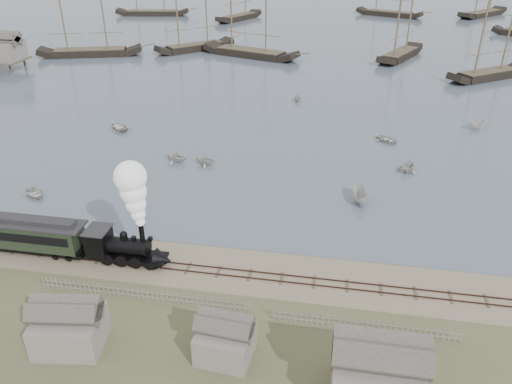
# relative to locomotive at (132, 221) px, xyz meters

# --- Properties ---
(ground) EXTENTS (600.00, 600.00, 0.00)m
(ground) POSITION_rel_locomotive_xyz_m (9.06, 2.00, -4.71)
(ground) COLOR gray
(ground) RESTS_ON ground
(harbor_water) EXTENTS (600.00, 336.00, 0.06)m
(harbor_water) POSITION_rel_locomotive_xyz_m (9.06, 172.00, -4.68)
(harbor_water) COLOR #4C5B6D
(harbor_water) RESTS_ON ground
(rail_track) EXTENTS (120.00, 1.80, 0.16)m
(rail_track) POSITION_rel_locomotive_xyz_m (9.06, 0.00, -4.67)
(rail_track) COLOR #39261F
(rail_track) RESTS_ON ground
(picket_fence_west) EXTENTS (19.00, 0.10, 1.20)m
(picket_fence_west) POSITION_rel_locomotive_xyz_m (2.56, -5.00, -4.71)
(picket_fence_west) COLOR slate
(picket_fence_west) RESTS_ON ground
(picket_fence_east) EXTENTS (15.00, 0.10, 1.20)m
(picket_fence_east) POSITION_rel_locomotive_xyz_m (21.56, -5.50, -4.71)
(picket_fence_east) COLOR slate
(picket_fence_east) RESTS_ON ground
(shed_left) EXTENTS (5.00, 4.00, 4.10)m
(shed_left) POSITION_rel_locomotive_xyz_m (-0.94, -11.00, -4.71)
(shed_left) COLOR slate
(shed_left) RESTS_ON ground
(shed_mid) EXTENTS (4.00, 3.50, 3.60)m
(shed_mid) POSITION_rel_locomotive_xyz_m (11.06, -10.00, -4.71)
(shed_mid) COLOR slate
(shed_mid) RESTS_ON ground
(locomotive) EXTENTS (8.21, 3.07, 10.24)m
(locomotive) POSITION_rel_locomotive_xyz_m (0.00, 0.00, 0.00)
(locomotive) COLOR black
(locomotive) RESTS_ON ground
(passenger_coach) EXTENTS (14.04, 2.71, 3.41)m
(passenger_coach) POSITION_rel_locomotive_xyz_m (-12.23, 0.00, -2.55)
(passenger_coach) COLOR black
(passenger_coach) RESTS_ON ground
(beached_dinghy) EXTENTS (5.08, 5.28, 0.89)m
(beached_dinghy) POSITION_rel_locomotive_xyz_m (-10.72, 3.23, -4.26)
(beached_dinghy) COLOR #B9B8B0
(beached_dinghy) RESTS_ON ground
(rowboat_0) EXTENTS (3.94, 4.17, 0.70)m
(rowboat_0) POSITION_rel_locomotive_xyz_m (-17.26, 10.52, -4.30)
(rowboat_0) COLOR #B9B8B0
(rowboat_0) RESTS_ON harbor_water
(rowboat_1) EXTENTS (2.57, 2.93, 1.48)m
(rowboat_1) POSITION_rel_locomotive_xyz_m (0.66, 22.77, -3.91)
(rowboat_1) COLOR #B9B8B0
(rowboat_1) RESTS_ON harbor_water
(rowboat_2) EXTENTS (4.17, 2.07, 1.54)m
(rowboat_2) POSITION_rel_locomotive_xyz_m (21.12, 15.97, -3.88)
(rowboat_2) COLOR #B9B8B0
(rowboat_2) RESTS_ON harbor_water
(rowboat_3) EXTENTS (4.27, 4.41, 0.74)m
(rowboat_3) POSITION_rel_locomotive_xyz_m (25.46, 35.36, -4.28)
(rowboat_3) COLOR #B9B8B0
(rowboat_3) RESTS_ON harbor_water
(rowboat_4) EXTENTS (4.01, 3.88, 1.62)m
(rowboat_4) POSITION_rel_locomotive_xyz_m (27.55, 25.32, -3.84)
(rowboat_4) COLOR #B9B8B0
(rowboat_4) RESTS_ON harbor_water
(rowboat_5) EXTENTS (2.99, 3.18, 1.23)m
(rowboat_5) POSITION_rel_locomotive_xyz_m (39.71, 43.52, -4.04)
(rowboat_5) COLOR #B9B8B0
(rowboat_5) RESTS_ON harbor_water
(rowboat_6) EXTENTS (5.04, 5.13, 0.87)m
(rowboat_6) POSITION_rel_locomotive_xyz_m (-16.43, 33.28, -4.21)
(rowboat_6) COLOR #B9B8B0
(rowboat_6) RESTS_ON harbor_water
(rowboat_7) EXTENTS (2.98, 2.69, 1.37)m
(rowboat_7) POSITION_rel_locomotive_xyz_m (10.13, 52.48, -3.96)
(rowboat_7) COLOR #B9B8B0
(rowboat_7) RESTS_ON harbor_water
(rowboat_8) EXTENTS (3.19, 3.54, 1.65)m
(rowboat_8) POSITION_rel_locomotive_xyz_m (-3.52, 22.95, -3.82)
(rowboat_8) COLOR #B9B8B0
(rowboat_8) RESTS_ON harbor_water
(schooner_0) EXTENTS (25.46, 12.88, 20.00)m
(schooner_0) POSITION_rel_locomotive_xyz_m (-44.26, 79.68, 5.35)
(schooner_0) COLOR black
(schooner_0) RESTS_ON harbor_water
(schooner_1) EXTENTS (18.82, 18.24, 20.00)m
(schooner_1) POSITION_rel_locomotive_xyz_m (-20.23, 89.88, 5.35)
(schooner_1) COLOR black
(schooner_1) RESTS_ON harbor_water
(schooner_2) EXTENTS (25.54, 13.89, 20.00)m
(schooner_2) POSITION_rel_locomotive_xyz_m (-4.99, 85.87, 5.35)
(schooner_2) COLOR black
(schooner_2) RESTS_ON harbor_water
(schooner_3) EXTENTS (13.06, 20.52, 20.00)m
(schooner_3) POSITION_rel_locomotive_xyz_m (31.37, 90.20, 5.35)
(schooner_3) COLOR black
(schooner_3) RESTS_ON harbor_water
(schooner_4) EXTENTS (19.17, 15.95, 20.00)m
(schooner_4) POSITION_rel_locomotive_xyz_m (48.32, 74.82, 5.35)
(schooner_4) COLOR black
(schooner_4) RESTS_ON harbor_water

